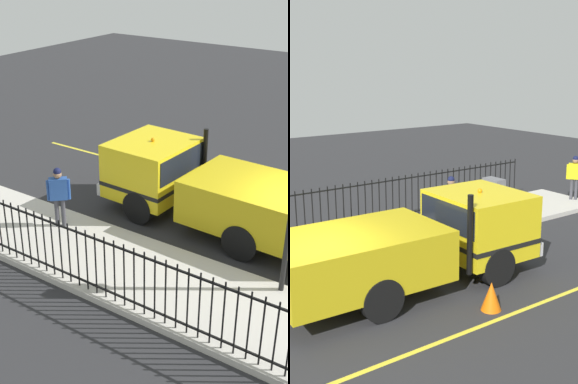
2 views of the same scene
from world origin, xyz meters
The scene contains 7 objects.
ground_plane centered at (0.00, 0.00, 0.00)m, with size 54.09×54.09×0.00m, color #2B2B2D.
lane_marking centered at (-2.55, 0.00, 0.00)m, with size 0.12×22.13×0.01m, color yellow.
work_truck centered at (-0.09, -2.88, 1.18)m, with size 2.62×6.76×2.40m.
worker_standing centered at (2.57, -5.78, 1.22)m, with size 0.50×0.51×1.73m.
pedestrian_distant centered at (2.70, -11.96, 1.21)m, with size 0.51×0.48×1.72m.
utility_cabinet centered at (3.54, -8.52, 0.72)m, with size 0.77×0.44×1.13m, color slate.
traffic_cone centered at (-2.12, -3.21, 0.33)m, with size 0.46×0.46×0.65m, color orange.
Camera 2 is at (-9.83, 4.06, 5.27)m, focal length 48.60 mm.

